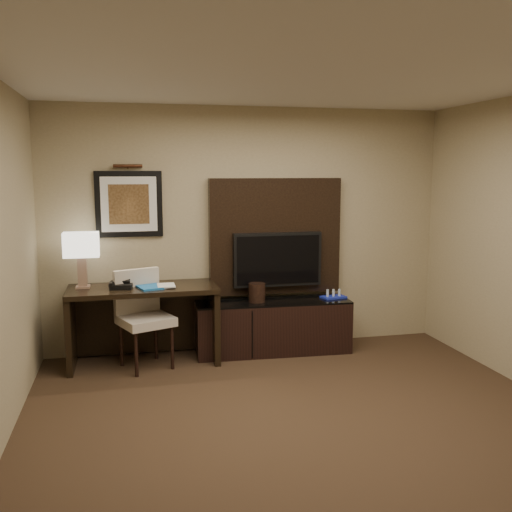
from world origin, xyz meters
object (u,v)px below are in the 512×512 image
object	(u,v)px
minibar_tray	(333,294)
desk	(144,325)
desk_phone	(121,283)
ice_bucket	(257,292)
credenza	(273,326)
tv	(277,259)
desk_chair	(146,319)
table_lamp	(82,258)

from	to	relation	value
minibar_tray	desk	bearing A→B (deg)	-179.11
desk_phone	ice_bucket	size ratio (longest dim) A/B	1.05
credenza	minibar_tray	distance (m)	0.78
tv	ice_bucket	xyz separation A→B (m)	(-0.27, -0.15, -0.33)
desk	desk_chair	distance (m)	0.18
desk_phone	minibar_tray	xyz separation A→B (m)	(2.31, 0.06, -0.24)
desk	tv	size ratio (longest dim) A/B	1.52
table_lamp	desk_chair	bearing A→B (deg)	-21.75
desk_phone	ice_bucket	xyz separation A→B (m)	(1.43, 0.07, -0.18)
credenza	table_lamp	world-z (taller)	table_lamp
desk_chair	minibar_tray	size ratio (longest dim) A/B	3.77
tv	minibar_tray	bearing A→B (deg)	-14.44
tv	desk	bearing A→B (deg)	-172.73
desk_chair	ice_bucket	world-z (taller)	desk_chair
credenza	table_lamp	bearing A→B (deg)	-178.56
desk	tv	distance (m)	1.62
desk_chair	desk_phone	xyz separation A→B (m)	(-0.23, 0.12, 0.36)
credenza	tv	size ratio (longest dim) A/B	1.70
desk	table_lamp	size ratio (longest dim) A/B	2.49
table_lamp	minibar_tray	size ratio (longest dim) A/B	2.28
tv	minibar_tray	xyz separation A→B (m)	(0.61, -0.16, -0.39)
tv	desk_phone	distance (m)	1.72
desk	tv	world-z (taller)	tv
desk	table_lamp	bearing A→B (deg)	171.15
ice_bucket	credenza	bearing A→B (deg)	2.55
tv	minibar_tray	world-z (taller)	tv
tv	desk_phone	xyz separation A→B (m)	(-1.70, -0.22, -0.15)
desk	desk_phone	xyz separation A→B (m)	(-0.21, -0.03, 0.46)
desk	ice_bucket	world-z (taller)	desk
table_lamp	minibar_tray	world-z (taller)	table_lamp
table_lamp	ice_bucket	distance (m)	1.87
desk	table_lamp	distance (m)	0.94
tv	ice_bucket	distance (m)	0.45
credenza	minibar_tray	world-z (taller)	minibar_tray
credenza	ice_bucket	distance (m)	0.44
credenza	minibar_tray	bearing A→B (deg)	1.15
table_lamp	desk	bearing A→B (deg)	-8.56
desk	minibar_tray	world-z (taller)	desk
credenza	desk_phone	xyz separation A→B (m)	(-1.62, -0.08, 0.58)
table_lamp	ice_bucket	bearing A→B (deg)	-1.52
desk_chair	ice_bucket	size ratio (longest dim) A/B	4.92
table_lamp	ice_bucket	world-z (taller)	table_lamp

